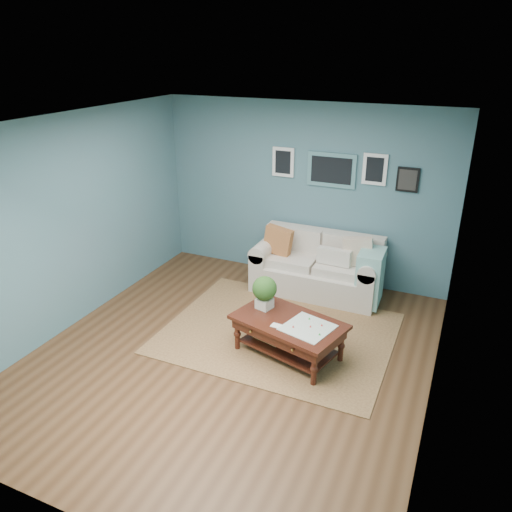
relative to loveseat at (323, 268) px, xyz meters
The scene contains 4 objects.
room_shell 2.24m from the loveseat, 103.93° to the right, with size 5.00×5.02×2.70m.
area_rug 1.42m from the loveseat, 97.13° to the right, with size 2.84×2.27×0.01m, color brown.
loveseat is the anchor object (origin of this frame).
coffee_table 1.73m from the loveseat, 88.36° to the right, with size 1.42×1.05×0.89m.
Camera 1 is at (2.30, -4.49, 3.45)m, focal length 35.00 mm.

